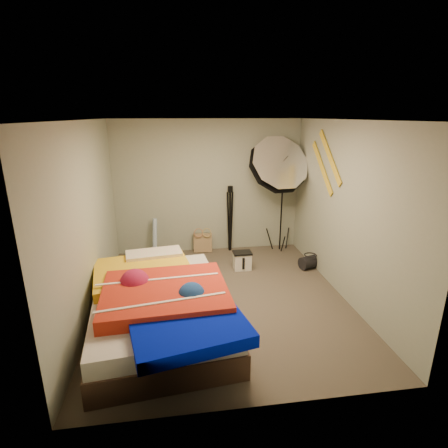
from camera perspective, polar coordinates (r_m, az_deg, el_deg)
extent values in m
plane|color=#534B40|center=(5.20, -0.15, -12.07)|extent=(4.00, 4.00, 0.00)
plane|color=silver|center=(4.53, -0.18, 16.65)|extent=(4.00, 4.00, 0.00)
plane|color=gray|center=(6.65, -2.59, 6.00)|extent=(3.50, 0.00, 3.50)
plane|color=gray|center=(2.88, 5.49, -9.70)|extent=(3.50, 0.00, 3.50)
plane|color=gray|center=(4.81, -21.30, 0.37)|extent=(0.00, 4.00, 4.00)
plane|color=gray|center=(5.25, 19.14, 1.96)|extent=(0.00, 4.00, 4.00)
cube|color=tan|center=(6.82, -3.48, -3.07)|extent=(0.37, 0.18, 0.37)
cylinder|color=#5E8CC2|center=(6.67, -11.24, -2.20)|extent=(0.14, 0.22, 0.73)
cube|color=silver|center=(6.07, 2.99, -6.07)|extent=(0.29, 0.21, 0.29)
cylinder|color=black|center=(6.30, 13.85, -6.04)|extent=(0.42, 0.33, 0.22)
cube|color=gold|center=(5.64, 16.91, 10.46)|extent=(0.02, 0.91, 0.78)
cube|color=gold|center=(5.89, 15.72, 8.85)|extent=(0.02, 0.91, 0.78)
cube|color=#4C3326|center=(4.55, -10.22, -14.96)|extent=(1.81, 2.41, 0.29)
cube|color=beige|center=(4.42, -10.39, -12.24)|extent=(1.76, 2.36, 0.20)
cube|color=gold|center=(4.80, -12.99, -7.94)|extent=(1.41, 1.28, 0.16)
cube|color=red|center=(4.19, -9.55, -11.28)|extent=(1.48, 1.27, 0.18)
cube|color=#0010BC|center=(3.65, -5.75, -16.48)|extent=(1.29, 1.12, 0.14)
cube|color=#EAA1B4|center=(5.20, -11.34, -5.27)|extent=(0.83, 0.47, 0.16)
cylinder|color=black|center=(6.81, 9.39, 2.98)|extent=(0.03, 0.03, 1.79)
cube|color=black|center=(6.65, 9.75, 9.99)|extent=(0.07, 0.07, 0.11)
cone|color=white|center=(6.45, 8.69, 9.32)|extent=(1.32, 0.91, 1.31)
cylinder|color=black|center=(6.75, 1.00, 0.35)|extent=(0.05, 0.05, 1.17)
cube|color=black|center=(6.59, 1.03, 5.71)|extent=(0.09, 0.09, 0.12)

